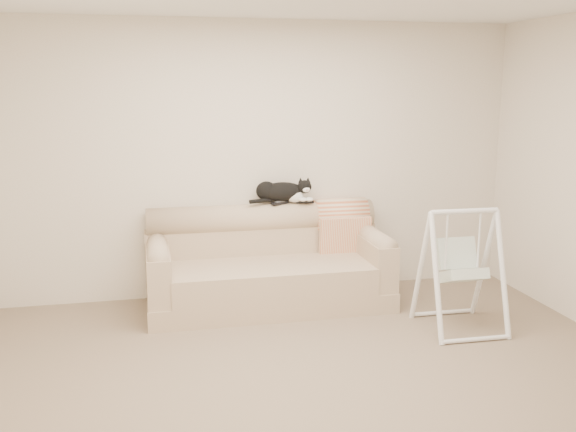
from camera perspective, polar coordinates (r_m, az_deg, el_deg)
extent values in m
plane|color=#74614A|center=(4.60, 2.10, -14.26)|extent=(5.00, 5.00, 0.00)
cube|color=beige|center=(6.14, -2.54, 4.99)|extent=(5.00, 0.04, 2.60)
cube|color=beige|center=(2.38, 14.66, -6.17)|extent=(5.00, 0.04, 2.60)
cube|color=tan|center=(5.95, -1.68, -7.18)|extent=(2.20, 0.90, 0.18)
cube|color=tan|center=(5.79, -1.49, -5.56)|extent=(1.80, 0.68, 0.24)
cube|color=tan|center=(6.17, -2.30, -3.20)|extent=(2.20, 0.22, 0.50)
cylinder|color=tan|center=(6.10, -2.32, -0.23)|extent=(2.16, 0.28, 0.28)
cube|color=tan|center=(5.77, -11.44, -4.91)|extent=(0.20, 0.88, 0.42)
cylinder|color=tan|center=(5.71, -11.52, -2.89)|extent=(0.18, 0.84, 0.18)
cube|color=tan|center=(6.12, 7.47, -3.81)|extent=(0.20, 0.88, 0.42)
cylinder|color=tan|center=(6.07, 7.52, -1.90)|extent=(0.18, 0.84, 0.18)
cube|color=black|center=(6.07, -0.72, 1.18)|extent=(0.18, 0.12, 0.02)
cube|color=gray|center=(6.07, -0.72, 1.31)|extent=(0.11, 0.08, 0.01)
cube|color=black|center=(6.13, 1.50, 1.27)|extent=(0.17, 0.06, 0.02)
ellipsoid|color=black|center=(6.09, -0.52, 2.18)|extent=(0.43, 0.22, 0.18)
ellipsoid|color=black|center=(6.08, -1.93, 2.25)|extent=(0.21, 0.19, 0.18)
ellipsoid|color=white|center=(6.09, 0.62, 1.82)|extent=(0.17, 0.12, 0.13)
ellipsoid|color=black|center=(6.08, 1.48, 2.62)|extent=(0.14, 0.14, 0.13)
ellipsoid|color=white|center=(6.04, 1.63, 2.36)|extent=(0.07, 0.06, 0.05)
sphere|color=#BF7272|center=(6.01, 1.68, 2.32)|extent=(0.01, 0.01, 0.01)
cone|color=black|center=(6.08, 1.12, 3.20)|extent=(0.06, 0.07, 0.06)
cone|color=black|center=(6.09, 1.79, 3.22)|extent=(0.07, 0.07, 0.06)
sphere|color=#A06F32|center=(6.03, 1.36, 2.62)|extent=(0.02, 0.02, 0.02)
sphere|color=#A06F32|center=(6.04, 1.79, 2.63)|extent=(0.02, 0.02, 0.02)
ellipsoid|color=white|center=(6.06, 1.34, 1.49)|extent=(0.08, 0.10, 0.04)
ellipsoid|color=white|center=(6.08, 1.88, 1.51)|extent=(0.08, 0.10, 0.04)
cylinder|color=black|center=(6.01, -2.42, 1.36)|extent=(0.24, 0.11, 0.04)
cylinder|color=#CF693F|center=(6.28, 4.66, 0.09)|extent=(0.50, 0.33, 0.33)
cube|color=#CF693F|center=(6.16, 5.09, -2.04)|extent=(0.50, 0.09, 0.42)
cylinder|color=white|center=(5.25, 13.06, -5.40)|extent=(0.05, 0.35, 1.01)
cylinder|color=white|center=(5.52, 11.73, -4.50)|extent=(0.05, 0.35, 1.01)
cylinder|color=white|center=(5.51, 18.56, -4.91)|extent=(0.05, 0.35, 1.01)
cylinder|color=white|center=(5.77, 17.03, -4.07)|extent=(0.05, 0.35, 1.01)
cylinder|color=white|center=(5.39, 15.42, 0.40)|extent=(0.58, 0.06, 0.04)
cylinder|color=white|center=(5.40, 16.35, -10.47)|extent=(0.58, 0.05, 0.04)
cylinder|color=white|center=(5.91, 13.54, -8.34)|extent=(0.58, 0.05, 0.04)
cube|color=white|center=(5.48, 15.27, -5.14)|extent=(0.34, 0.31, 0.19)
cube|color=white|center=(5.56, 14.75, -3.22)|extent=(0.34, 0.16, 0.27)
cylinder|color=white|center=(5.37, 13.91, -2.15)|extent=(0.02, 0.02, 0.48)
cylinder|color=white|center=(5.50, 16.63, -1.98)|extent=(0.02, 0.02, 0.48)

